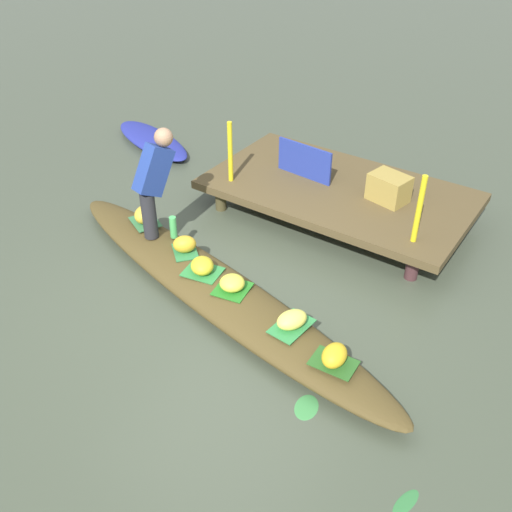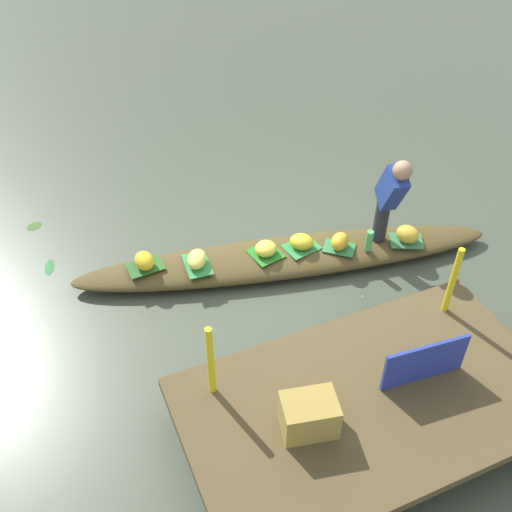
{
  "view_description": "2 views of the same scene",
  "coord_description": "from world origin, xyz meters",
  "px_view_note": "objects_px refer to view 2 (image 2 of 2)",
  "views": [
    {
      "loc": [
        2.94,
        -3.54,
        3.8
      ],
      "look_at": [
        0.23,
        0.42,
        0.37
      ],
      "focal_mm": 40.44,
      "sensor_mm": 36.0,
      "label": 1
    },
    {
      "loc": [
        2.34,
        4.55,
        4.57
      ],
      "look_at": [
        0.43,
        0.13,
        0.39
      ],
      "focal_mm": 41.64,
      "sensor_mm": 36.0,
      "label": 2
    }
  ],
  "objects_px": {
    "banana_bunch_4": "(144,261)",
    "banana_bunch_5": "(340,241)",
    "vendor_person": "(390,195)",
    "water_bottle": "(369,241)",
    "vendor_boat": "(286,257)",
    "produce_crate": "(309,415)",
    "banana_bunch_3": "(302,242)",
    "banana_bunch_1": "(266,249)",
    "banana_bunch_2": "(408,234)",
    "banana_bunch_0": "(197,259)",
    "market_banner": "(425,363)"
  },
  "relations": [
    {
      "from": "vendor_boat",
      "to": "vendor_person",
      "type": "xyz_separation_m",
      "value": [
        -1.03,
        0.35,
        0.8
      ]
    },
    {
      "from": "banana_bunch_2",
      "to": "banana_bunch_4",
      "type": "xyz_separation_m",
      "value": [
        2.87,
        -0.75,
        -0.01
      ]
    },
    {
      "from": "banana_bunch_5",
      "to": "produce_crate",
      "type": "distance_m",
      "value": 2.48
    },
    {
      "from": "banana_bunch_2",
      "to": "banana_bunch_0",
      "type": "bearing_deg",
      "value": -13.55
    },
    {
      "from": "vendor_boat",
      "to": "banana_bunch_1",
      "type": "bearing_deg",
      "value": 8.34
    },
    {
      "from": "market_banner",
      "to": "banana_bunch_1",
      "type": "bearing_deg",
      "value": -72.49
    },
    {
      "from": "vendor_boat",
      "to": "banana_bunch_4",
      "type": "relative_size",
      "value": 17.57
    },
    {
      "from": "produce_crate",
      "to": "market_banner",
      "type": "bearing_deg",
      "value": -177.85
    },
    {
      "from": "vendor_boat",
      "to": "banana_bunch_1",
      "type": "distance_m",
      "value": 0.32
    },
    {
      "from": "banana_bunch_0",
      "to": "banana_bunch_2",
      "type": "bearing_deg",
      "value": 166.45
    },
    {
      "from": "banana_bunch_2",
      "to": "banana_bunch_3",
      "type": "relative_size",
      "value": 0.98
    },
    {
      "from": "banana_bunch_2",
      "to": "banana_bunch_3",
      "type": "height_order",
      "value": "banana_bunch_2"
    },
    {
      "from": "market_banner",
      "to": "water_bottle",
      "type": "bearing_deg",
      "value": -103.31
    },
    {
      "from": "produce_crate",
      "to": "banana_bunch_4",
      "type": "bearing_deg",
      "value": -75.43
    },
    {
      "from": "vendor_boat",
      "to": "produce_crate",
      "type": "relative_size",
      "value": 10.95
    },
    {
      "from": "vendor_boat",
      "to": "produce_crate",
      "type": "xyz_separation_m",
      "value": [
        0.88,
        2.22,
        0.43
      ]
    },
    {
      "from": "vendor_boat",
      "to": "vendor_person",
      "type": "relative_size",
      "value": 4.01
    },
    {
      "from": "banana_bunch_3",
      "to": "vendor_person",
      "type": "distance_m",
      "value": 1.1
    },
    {
      "from": "banana_bunch_4",
      "to": "banana_bunch_5",
      "type": "relative_size",
      "value": 1.11
    },
    {
      "from": "vendor_person",
      "to": "banana_bunch_4",
      "type": "bearing_deg",
      "value": -14.9
    },
    {
      "from": "vendor_boat",
      "to": "water_bottle",
      "type": "bearing_deg",
      "value": 169.0
    },
    {
      "from": "produce_crate",
      "to": "vendor_boat",
      "type": "bearing_deg",
      "value": -111.61
    },
    {
      "from": "market_banner",
      "to": "banana_bunch_4",
      "type": "bearing_deg",
      "value": -49.73
    },
    {
      "from": "banana_bunch_1",
      "to": "banana_bunch_3",
      "type": "distance_m",
      "value": 0.42
    },
    {
      "from": "banana_bunch_1",
      "to": "banana_bunch_5",
      "type": "relative_size",
      "value": 1.01
    },
    {
      "from": "banana_bunch_5",
      "to": "vendor_boat",
      "type": "bearing_deg",
      "value": -21.46
    },
    {
      "from": "banana_bunch_1",
      "to": "vendor_person",
      "type": "distance_m",
      "value": 1.46
    },
    {
      "from": "banana_bunch_5",
      "to": "vendor_person",
      "type": "xyz_separation_m",
      "value": [
        -0.48,
        0.13,
        0.59
      ]
    },
    {
      "from": "banana_bunch_0",
      "to": "vendor_boat",
      "type": "bearing_deg",
      "value": 171.61
    },
    {
      "from": "banana_bunch_0",
      "to": "banana_bunch_2",
      "type": "height_order",
      "value": "banana_bunch_2"
    },
    {
      "from": "water_bottle",
      "to": "vendor_boat",
      "type": "bearing_deg",
      "value": -23.65
    },
    {
      "from": "banana_bunch_1",
      "to": "banana_bunch_2",
      "type": "xyz_separation_m",
      "value": [
        -1.57,
        0.43,
        0.02
      ]
    },
    {
      "from": "banana_bunch_1",
      "to": "banana_bunch_2",
      "type": "relative_size",
      "value": 0.94
    },
    {
      "from": "banana_bunch_4",
      "to": "water_bottle",
      "type": "height_order",
      "value": "water_bottle"
    },
    {
      "from": "vendor_person",
      "to": "water_bottle",
      "type": "relative_size",
      "value": 4.67
    },
    {
      "from": "water_bottle",
      "to": "produce_crate",
      "type": "xyz_separation_m",
      "value": [
        1.72,
        1.86,
        0.18
      ]
    },
    {
      "from": "vendor_person",
      "to": "water_bottle",
      "type": "height_order",
      "value": "vendor_person"
    },
    {
      "from": "vendor_boat",
      "to": "banana_bunch_1",
      "type": "height_order",
      "value": "banana_bunch_1"
    },
    {
      "from": "banana_bunch_2",
      "to": "banana_bunch_4",
      "type": "distance_m",
      "value": 2.97
    },
    {
      "from": "banana_bunch_3",
      "to": "banana_bunch_4",
      "type": "bearing_deg",
      "value": -12.32
    },
    {
      "from": "banana_bunch_1",
      "to": "water_bottle",
      "type": "distance_m",
      "value": 1.16
    },
    {
      "from": "banana_bunch_1",
      "to": "water_bottle",
      "type": "bearing_deg",
      "value": 160.49
    },
    {
      "from": "vendor_boat",
      "to": "banana_bunch_2",
      "type": "bearing_deg",
      "value": 175.28
    },
    {
      "from": "banana_bunch_3",
      "to": "water_bottle",
      "type": "relative_size",
      "value": 1.05
    },
    {
      "from": "banana_bunch_5",
      "to": "vendor_person",
      "type": "relative_size",
      "value": 0.21
    },
    {
      "from": "banana_bunch_0",
      "to": "produce_crate",
      "type": "relative_size",
      "value": 0.68
    },
    {
      "from": "banana_bunch_2",
      "to": "banana_bunch_5",
      "type": "relative_size",
      "value": 1.07
    },
    {
      "from": "vendor_person",
      "to": "produce_crate",
      "type": "distance_m",
      "value": 2.71
    },
    {
      "from": "vendor_boat",
      "to": "banana_bunch_1",
      "type": "xyz_separation_m",
      "value": [
        0.25,
        -0.02,
        0.2
      ]
    },
    {
      "from": "vendor_boat",
      "to": "water_bottle",
      "type": "xyz_separation_m",
      "value": [
        -0.84,
        0.37,
        0.25
      ]
    }
  ]
}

